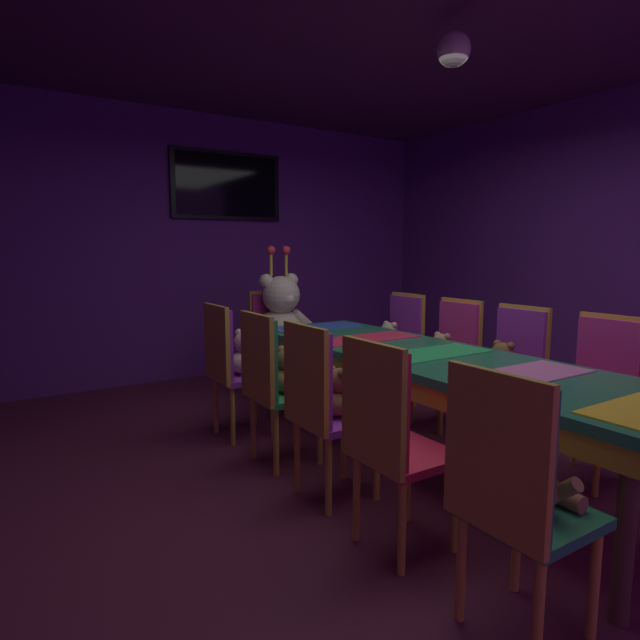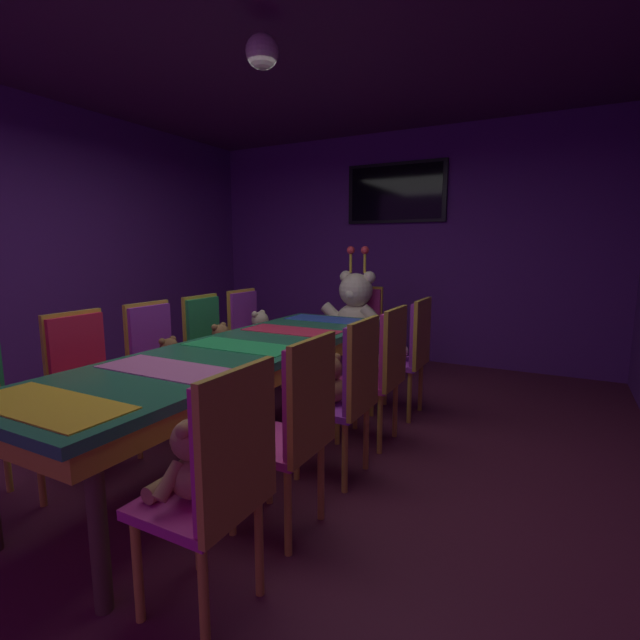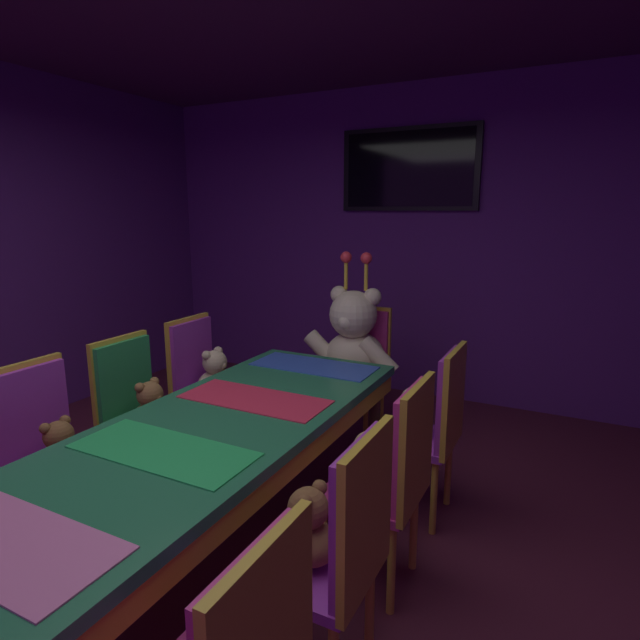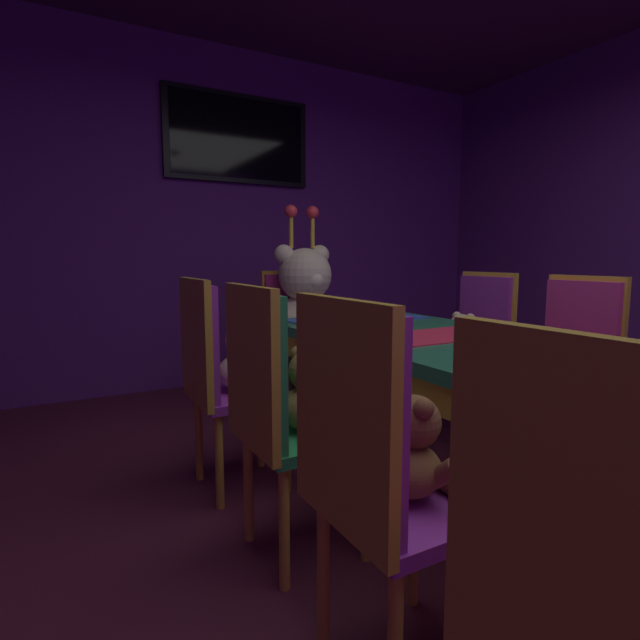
% 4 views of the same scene
% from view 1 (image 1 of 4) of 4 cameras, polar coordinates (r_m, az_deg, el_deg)
% --- Properties ---
extents(ground_plane, '(7.90, 7.90, 0.00)m').
position_cam_1_polar(ground_plane, '(3.51, 11.64, -15.54)').
color(ground_plane, '#591E33').
extents(wall_back, '(5.20, 0.12, 2.80)m').
position_cam_1_polar(wall_back, '(5.94, -10.25, 7.80)').
color(wall_back, '#59267F').
rests_on(wall_back, ground_plane).
extents(banquet_table, '(0.90, 3.08, 0.75)m').
position_cam_1_polar(banquet_table, '(3.31, 11.94, -5.01)').
color(banquet_table, '#26724C').
rests_on(banquet_table, ground_plane).
extents(chair_left_0, '(0.42, 0.41, 0.98)m').
position_cam_1_polar(chair_left_0, '(1.96, 19.79, -16.13)').
color(chair_left_0, '#268C4C').
rests_on(chair_left_0, ground_plane).
extents(teddy_left_0, '(0.25, 0.33, 0.31)m').
position_cam_1_polar(teddy_left_0, '(2.07, 22.32, -15.12)').
color(teddy_left_0, olive).
rests_on(teddy_left_0, chair_left_0).
extents(chair_left_1, '(0.42, 0.41, 0.98)m').
position_cam_1_polar(chair_left_1, '(2.38, 7.13, -11.44)').
color(chair_left_1, red).
rests_on(chair_left_1, ground_plane).
extents(chair_left_2, '(0.42, 0.41, 0.98)m').
position_cam_1_polar(chair_left_2, '(2.84, -0.25, -8.20)').
color(chair_left_2, purple).
rests_on(chair_left_2, ground_plane).
extents(teddy_left_2, '(0.23, 0.29, 0.28)m').
position_cam_1_polar(teddy_left_2, '(2.92, 2.15, -8.13)').
color(teddy_left_2, brown).
rests_on(teddy_left_2, chair_left_2).
extents(chair_left_3, '(0.42, 0.41, 0.98)m').
position_cam_1_polar(chair_left_3, '(3.33, -5.60, -5.87)').
color(chair_left_3, '#268C4C').
rests_on(chair_left_3, ground_plane).
extents(teddy_left_3, '(0.24, 0.32, 0.30)m').
position_cam_1_polar(teddy_left_3, '(3.40, -3.42, -5.75)').
color(teddy_left_3, olive).
rests_on(teddy_left_3, chair_left_3).
extents(chair_left_4, '(0.42, 0.41, 0.98)m').
position_cam_1_polar(chair_left_4, '(3.86, -10.02, -4.07)').
color(chair_left_4, purple).
rests_on(chair_left_4, ground_plane).
extents(teddy_left_4, '(0.27, 0.35, 0.33)m').
position_cam_1_polar(teddy_left_4, '(3.91, -8.04, -3.80)').
color(teddy_left_4, beige).
rests_on(teddy_left_4, chair_left_4).
extents(chair_right_1, '(0.42, 0.41, 0.98)m').
position_cam_1_polar(chair_right_1, '(3.60, 28.24, -5.74)').
color(chair_right_1, '#CC338C').
rests_on(chair_right_1, ground_plane).
extents(chair_right_2, '(0.42, 0.41, 0.98)m').
position_cam_1_polar(chair_right_2, '(3.92, 20.35, -4.26)').
color(chair_right_2, purple).
rests_on(chair_right_2, ground_plane).
extents(teddy_right_2, '(0.24, 0.31, 0.29)m').
position_cam_1_polar(teddy_right_2, '(3.81, 19.02, -4.71)').
color(teddy_right_2, brown).
rests_on(teddy_right_2, chair_right_2).
extents(chair_right_3, '(0.42, 0.41, 0.98)m').
position_cam_1_polar(chair_right_3, '(4.28, 14.23, -3.04)').
color(chair_right_3, '#CC338C').
rests_on(chair_right_3, ground_plane).
extents(teddy_right_3, '(0.23, 0.29, 0.28)m').
position_cam_1_polar(teddy_right_3, '(4.18, 12.88, -3.51)').
color(teddy_right_3, tan).
rests_on(teddy_right_3, chair_right_3).
extents(chair_right_4, '(0.42, 0.41, 0.98)m').
position_cam_1_polar(chair_right_4, '(4.73, 8.73, -1.88)').
color(chair_right_4, purple).
rests_on(chair_right_4, ground_plane).
extents(teddy_right_4, '(0.24, 0.31, 0.29)m').
position_cam_1_polar(teddy_right_4, '(4.64, 7.39, -2.21)').
color(teddy_right_4, beige).
rests_on(teddy_right_4, chair_right_4).
extents(throne_chair, '(0.41, 0.42, 0.98)m').
position_cam_1_polar(throne_chair, '(4.99, -5.10, -1.32)').
color(throne_chair, '#CC338C').
rests_on(throne_chair, ground_plane).
extents(king_teddy_bear, '(0.74, 0.57, 0.95)m').
position_cam_1_polar(king_teddy_bear, '(4.82, -4.17, 0.34)').
color(king_teddy_bear, beige).
rests_on(king_teddy_bear, throne_chair).
extents(wall_tv, '(1.23, 0.06, 0.71)m').
position_cam_1_polar(wall_tv, '(5.90, -10.05, 14.14)').
color(wall_tv, black).
extents(pendant_light, '(0.20, 0.20, 0.20)m').
position_cam_1_polar(pendant_light, '(3.59, 14.30, 26.55)').
color(pendant_light, white).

